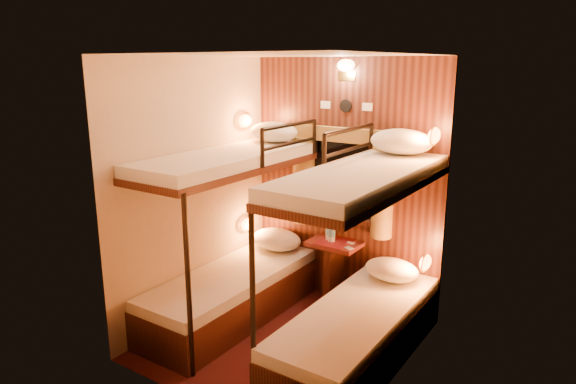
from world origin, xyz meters
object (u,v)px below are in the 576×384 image
Objects in this scene: table at (334,264)px; bottle_left at (330,229)px; bunk_left at (231,262)px; bunk_right at (358,296)px; bottle_right at (332,231)px.

bottle_left is (-0.07, 0.02, 0.35)m from table.
bottle_left reaches higher than table.
bottle_left is at bearing 160.65° from table.
bunk_right is at bearing 0.00° from bunk_left.
bunk_right is (1.30, 0.00, 0.00)m from bunk_left.
bunk_right is 1.04m from bottle_right.
table is 0.34m from bottle_right.
bunk_left is at bearing -125.78° from bottle_left.
bunk_left is 1.30m from bunk_right.
bunk_left is 1.02m from table.
bunk_left and bunk_right have the same top height.
bunk_right is at bearing -48.36° from bottle_left.
bunk_left reaches higher than table.
bottle_right is at bearing -162.98° from table.
bunk_left reaches higher than bottle_right.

